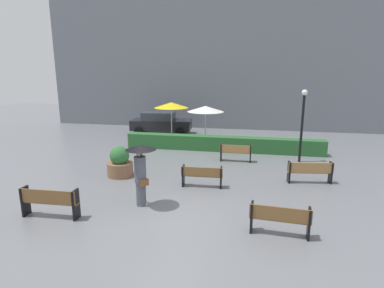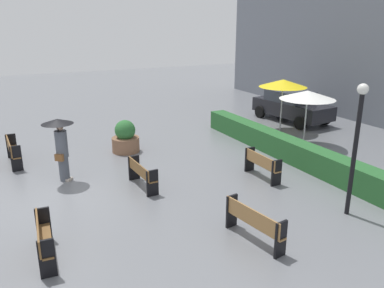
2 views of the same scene
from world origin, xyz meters
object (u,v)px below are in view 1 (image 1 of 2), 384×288
bench_near_left (49,201)px  lamp_post (303,118)px  pedestrian_with_umbrella (141,166)px  parked_car (161,123)px  bench_near_right (280,218)px  patio_umbrella_white (206,109)px  bench_mid_center (202,175)px  planter_pot (120,163)px  bench_far_right (310,171)px  patio_umbrella_yellow (171,105)px  bench_back_row (236,152)px

bench_near_left → lamp_post: (8.24, 7.82, 1.64)m
pedestrian_with_umbrella → parked_car: size_ratio=0.48×
bench_near_right → lamp_post: bearing=78.9°
bench_near_left → patio_umbrella_white: bearing=74.5°
bench_mid_center → planter_pot: size_ratio=1.24×
bench_far_right → planter_pot: size_ratio=1.38×
bench_near_right → planter_pot: (-6.30, 3.83, 0.04)m
bench_near_right → lamp_post: lamp_post is taller
planter_pot → bench_near_right: bearing=-31.3°
bench_near_right → planter_pot: 7.37m
bench_near_left → patio_umbrella_yellow: patio_umbrella_yellow is taller
bench_mid_center → bench_far_right: bearing=17.1°
bench_near_left → planter_pot: (0.45, 4.09, 0.00)m
bench_far_right → patio_umbrella_yellow: 10.34m
bench_near_left → patio_umbrella_white: (3.03, 10.97, 1.59)m
patio_umbrella_white → parked_car: size_ratio=0.53×
patio_umbrella_white → bench_mid_center: bearing=-82.0°
bench_mid_center → pedestrian_with_umbrella: (-1.66, -2.09, 0.87)m
bench_back_row → parked_car: bearing=133.1°
lamp_post → patio_umbrella_white: lamp_post is taller
bench_mid_center → pedestrian_with_umbrella: size_ratio=0.76×
lamp_post → patio_umbrella_white: bearing=148.8°
patio_umbrella_yellow → parked_car: size_ratio=0.56×
bench_far_right → bench_near_right: bearing=-108.3°
lamp_post → pedestrian_with_umbrella: bearing=-132.0°
bench_near_right → pedestrian_with_umbrella: pedestrian_with_umbrella is taller
bench_near_left → bench_far_right: (8.23, 4.73, -0.03)m
bench_back_row → bench_far_right: size_ratio=0.88×
parked_car → bench_mid_center: bearing=-64.8°
bench_mid_center → patio_umbrella_white: patio_umbrella_white is taller
pedestrian_with_umbrella → parked_car: pedestrian_with_umbrella is taller
planter_pot → bench_mid_center: bearing=-9.8°
bench_far_right → planter_pot: (-7.78, -0.64, 0.04)m
pedestrian_with_umbrella → planter_pot: (-1.98, 2.71, -0.81)m
bench_near_left → bench_far_right: bench_near_left is taller
bench_back_row → bench_mid_center: bearing=-105.5°
planter_pot → parked_car: size_ratio=0.30×
bench_near_left → parked_car: 13.34m
bench_back_row → bench_near_left: size_ratio=0.86×
bench_back_row → planter_pot: size_ratio=1.21×
bench_near_right → parked_car: bearing=119.2°
patio_umbrella_yellow → parked_car: bearing=126.4°
bench_near_left → patio_umbrella_white: size_ratio=0.78×
pedestrian_with_umbrella → parked_car: bearing=104.0°
bench_near_left → planter_pot: size_ratio=1.40×
bench_mid_center → parked_car: parked_car is taller
bench_back_row → pedestrian_with_umbrella: pedestrian_with_umbrella is taller
parked_car → patio_umbrella_white: bearing=-33.3°
bench_near_right → parked_car: size_ratio=0.37×
bench_mid_center → bench_far_right: 4.33m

